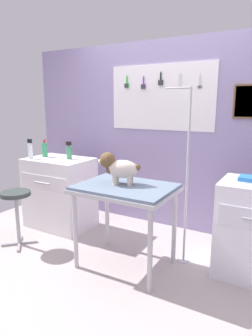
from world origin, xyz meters
The scene contains 10 objects.
ground centered at (0.00, 0.00, -0.02)m, with size 4.40×4.00×0.04m, color #B1A4A2.
rear_wall_panel centered at (0.00, 1.28, 1.17)m, with size 4.00×0.11×2.30m.
grooming_table centered at (0.09, 0.13, 0.72)m, with size 0.90×0.67×0.81m.
grooming_arm centered at (0.55, 0.48, 0.80)m, with size 0.30×0.11×1.70m.
dog centered at (0.00, 0.14, 0.97)m, with size 0.40×0.28×0.30m.
counter_left centered at (-1.13, 0.56, 0.44)m, with size 0.80×0.58×0.88m.
stool centered at (-1.17, -0.10, 0.50)m, with size 0.32×0.32×0.62m.
spray_bottle_tall centered at (-0.99, 0.60, 0.98)m, with size 0.06×0.06×0.22m.
shampoo_bottle centered at (-1.41, 0.38, 0.99)m, with size 0.06×0.06×0.24m.
spray_bottle_short centered at (-1.37, 0.57, 0.98)m, with size 0.07×0.07×0.22m.
Camera 1 is at (1.43, -2.19, 1.55)m, focal length 31.93 mm.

